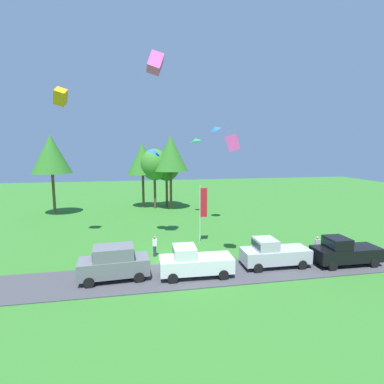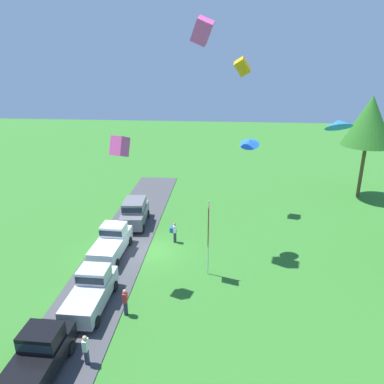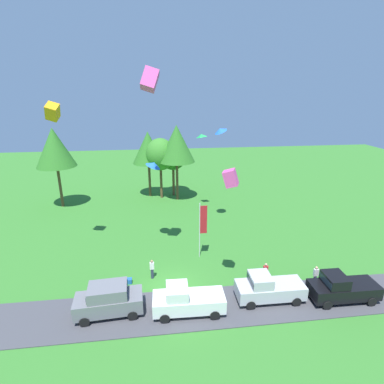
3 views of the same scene
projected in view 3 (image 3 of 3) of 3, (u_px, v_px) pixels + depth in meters
ground_plane at (173, 288)px, 23.78m from camera, size 120.00×120.00×0.00m
pavement_strip at (175, 310)px, 21.36m from camera, size 36.00×4.40×0.06m
car_suv_near_entrance at (109, 299)px, 20.60m from camera, size 4.72×2.29×2.28m
car_pickup_far_end at (186, 299)px, 20.81m from camera, size 5.06×2.17×2.14m
car_pickup_mid_row at (267, 287)px, 22.08m from camera, size 5.02×2.10×2.14m
car_pickup_by_flagpole at (341, 287)px, 22.08m from camera, size 5.03×2.11×2.14m
person_beside_suv at (152, 269)px, 24.78m from camera, size 0.36×0.24×1.71m
person_on_lawn at (315, 276)px, 23.88m from camera, size 0.36×0.24×1.71m
person_watching_sky at (265, 272)px, 24.30m from camera, size 0.36×0.24×1.71m
tree_far_right at (54, 148)px, 38.02m from camera, size 4.99×4.99×10.53m
tree_lone_near at (148, 148)px, 42.33m from camera, size 4.49×4.49×9.49m
tree_left_of_center at (160, 155)px, 41.85m from camera, size 4.11×4.11×8.68m
tree_center_back at (173, 156)px, 43.03m from camera, size 3.88×3.88×8.19m
tree_right_of_center at (177, 144)px, 40.64m from camera, size 5.00×5.00×10.55m
flag_banner at (202, 223)px, 27.19m from camera, size 0.71×0.08×5.43m
cooler_box at (128, 281)px, 24.32m from camera, size 0.56×0.40×0.40m
kite_diamond_near_flag at (201, 136)px, 35.67m from camera, size 1.39×1.29×0.60m
kite_box_topmost at (231, 178)px, 20.57m from camera, size 1.35×1.15×1.35m
kite_delta_high_right at (154, 165)px, 27.57m from camera, size 1.68×1.64×0.91m
kite_delta_trailing_tail at (220, 130)px, 31.20m from camera, size 1.65×1.62×0.92m
kite_box_high_left at (150, 80)px, 22.04m from camera, size 1.47×1.61×1.99m
kite_box_over_trees at (53, 112)px, 24.66m from camera, size 1.35×1.53×1.78m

